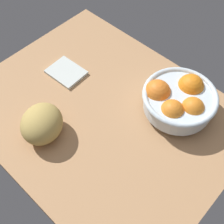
# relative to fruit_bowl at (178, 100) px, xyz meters

# --- Properties ---
(ground_plane) EXTENTS (0.83, 0.65, 0.03)m
(ground_plane) POSITION_rel_fruit_bowl_xyz_m (0.17, 0.16, -0.07)
(ground_plane) COLOR tan
(fruit_bowl) EXTENTS (0.23, 0.23, 0.11)m
(fruit_bowl) POSITION_rel_fruit_bowl_xyz_m (0.00, 0.00, 0.00)
(fruit_bowl) COLOR silver
(fruit_bowl) RESTS_ON ground
(bread_loaf) EXTENTS (0.17, 0.18, 0.10)m
(bread_loaf) POSITION_rel_fruit_bowl_xyz_m (0.24, 0.33, -0.01)
(bread_loaf) COLOR tan
(bread_loaf) RESTS_ON ground
(napkin_folded) EXTENTS (0.13, 0.10, 0.01)m
(napkin_folded) POSITION_rel_fruit_bowl_xyz_m (0.37, 0.13, -0.05)
(napkin_folded) COLOR silver
(napkin_folded) RESTS_ON ground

